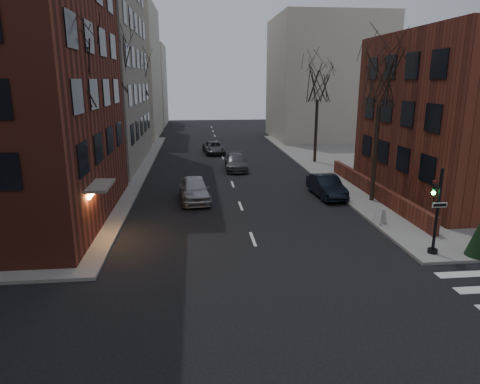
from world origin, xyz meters
name	(u,v)px	position (x,y,z in m)	size (l,w,h in m)	color
building_left_tan	(31,9)	(-17.00, 34.00, 14.00)	(18.00, 18.00, 28.00)	gray
low_wall_right	(373,189)	(9.30, 19.00, 0.65)	(0.35, 16.00, 1.00)	maroon
building_distant_la	(106,72)	(-15.00, 55.00, 9.00)	(14.00, 16.00, 18.00)	#BFB5A2
building_distant_ra	(326,79)	(15.00, 50.00, 8.00)	(14.00, 14.00, 16.00)	#BFB5A2
building_distant_lb	(137,85)	(-13.00, 72.00, 7.00)	(10.00, 12.00, 14.00)	#BFB5A2
traffic_signal	(435,217)	(7.94, 8.99, 1.91)	(0.76, 0.44, 4.00)	black
tree_left_a	(70,68)	(-8.80, 14.00, 8.47)	(4.18, 4.18, 10.26)	#2D231C
tree_left_b	(114,66)	(-8.80, 26.00, 8.91)	(4.40, 4.40, 10.80)	#2D231C
tree_left_c	(138,79)	(-8.80, 40.00, 8.03)	(3.96, 3.96, 9.72)	#2D231C
tree_right_a	(381,78)	(8.80, 18.00, 8.03)	(3.96, 3.96, 9.72)	#2D231C
tree_right_b	(318,84)	(8.80, 32.00, 7.59)	(3.74, 3.74, 9.18)	#2D231C
streetlamp_near	(117,135)	(-8.20, 22.00, 4.24)	(0.36, 0.36, 6.28)	black
streetlamp_far	(147,113)	(-8.20, 42.00, 4.24)	(0.36, 0.36, 6.28)	black
parked_sedan	(326,186)	(6.20, 19.69, 0.75)	(1.58, 4.53, 1.49)	black
car_lane_silver	(194,189)	(-2.97, 19.53, 0.82)	(1.93, 4.79, 1.63)	#9D9DA2
car_lane_gray	(236,162)	(0.80, 29.58, 0.70)	(1.98, 4.86, 1.41)	#46464B
car_lane_far	(214,148)	(-0.80, 38.61, 0.64)	(2.14, 4.64, 1.29)	#393A3E
sandwich_board	(380,216)	(7.30, 13.22, 0.59)	(0.39, 0.55, 0.88)	silver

